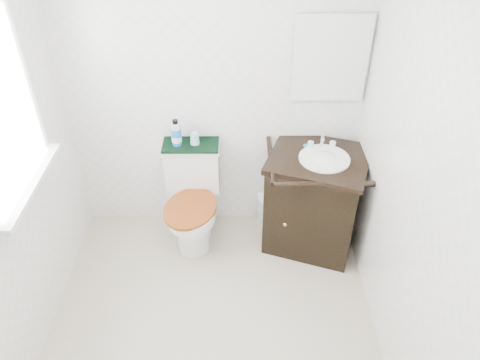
{
  "coord_description": "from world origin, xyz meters",
  "views": [
    {
      "loc": [
        0.18,
        -1.89,
        2.71
      ],
      "look_at": [
        0.19,
        0.75,
        0.73
      ],
      "focal_mm": 35.0,
      "sensor_mm": 36.0,
      "label": 1
    }
  ],
  "objects_px": {
    "cup": "(195,138)",
    "mouthwash_bottle": "(176,133)",
    "toilet": "(193,202)",
    "trash_bin": "(271,210)",
    "vanity": "(315,199)"
  },
  "relations": [
    {
      "from": "trash_bin",
      "to": "mouthwash_bottle",
      "type": "height_order",
      "value": "mouthwash_bottle"
    },
    {
      "from": "mouthwash_bottle",
      "to": "cup",
      "type": "distance_m",
      "value": 0.14
    },
    {
      "from": "trash_bin",
      "to": "toilet",
      "type": "bearing_deg",
      "value": -168.16
    },
    {
      "from": "toilet",
      "to": "trash_bin",
      "type": "bearing_deg",
      "value": 11.84
    },
    {
      "from": "toilet",
      "to": "cup",
      "type": "bearing_deg",
      "value": 75.23
    },
    {
      "from": "toilet",
      "to": "cup",
      "type": "distance_m",
      "value": 0.53
    },
    {
      "from": "toilet",
      "to": "mouthwash_bottle",
      "type": "relative_size",
      "value": 3.84
    },
    {
      "from": "vanity",
      "to": "trash_bin",
      "type": "relative_size",
      "value": 3.16
    },
    {
      "from": "toilet",
      "to": "trash_bin",
      "type": "relative_size",
      "value": 2.74
    },
    {
      "from": "trash_bin",
      "to": "mouthwash_bottle",
      "type": "bearing_deg",
      "value": -178.71
    },
    {
      "from": "vanity",
      "to": "mouthwash_bottle",
      "type": "height_order",
      "value": "mouthwash_bottle"
    },
    {
      "from": "cup",
      "to": "toilet",
      "type": "bearing_deg",
      "value": -104.77
    },
    {
      "from": "cup",
      "to": "trash_bin",
      "type": "bearing_deg",
      "value": 0.34
    },
    {
      "from": "toilet",
      "to": "mouthwash_bottle",
      "type": "height_order",
      "value": "mouthwash_bottle"
    },
    {
      "from": "cup",
      "to": "mouthwash_bottle",
      "type": "bearing_deg",
      "value": -174.47
    }
  ]
}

